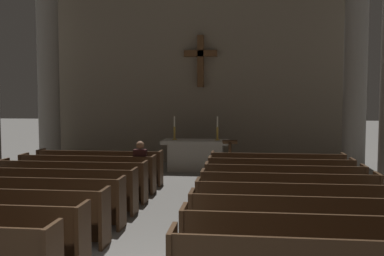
{
  "coord_description": "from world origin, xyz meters",
  "views": [
    {
      "loc": [
        1.49,
        -4.88,
        2.44
      ],
      "look_at": [
        0.0,
        8.25,
        1.48
      ],
      "focal_mm": 41.47,
      "sensor_mm": 36.0,
      "label": 1
    }
  ],
  "objects_px": {
    "pew_left_row_7": "(87,173)",
    "lectern": "(230,160)",
    "pew_right_row_2": "(312,246)",
    "pew_right_row_8": "(277,170)",
    "pew_left_row_8": "(100,167)",
    "pew_right_row_5": "(288,195)",
    "lone_worshipper": "(141,166)",
    "pew_right_row_7": "(280,177)",
    "candlestick_right": "(217,132)",
    "pew_left_row_5": "(55,190)",
    "pew_right_row_3": "(302,224)",
    "altar": "(196,154)",
    "pew_right_row_4": "(294,208)",
    "pew_left_row_6": "(73,181)",
    "candlestick_left": "(174,132)",
    "pew_right_row_6": "(284,185)",
    "pew_left_row_4": "(33,201)",
    "column_left_third": "(48,78)",
    "column_right_third": "(355,76)"
  },
  "relations": [
    {
      "from": "pew_left_row_7",
      "to": "lectern",
      "type": "relative_size",
      "value": 3.0
    },
    {
      "from": "column_left_third",
      "to": "pew_left_row_5",
      "type": "bearing_deg",
      "value": -64.96
    },
    {
      "from": "pew_right_row_7",
      "to": "lectern",
      "type": "distance_m",
      "value": 2.6
    },
    {
      "from": "pew_left_row_4",
      "to": "candlestick_right",
      "type": "height_order",
      "value": "candlestick_right"
    },
    {
      "from": "pew_right_row_7",
      "to": "candlestick_right",
      "type": "relative_size",
      "value": 4.51
    },
    {
      "from": "pew_right_row_6",
      "to": "lectern",
      "type": "xyz_separation_m",
      "value": [
        -1.27,
        3.25,
        0.07
      ]
    },
    {
      "from": "pew_left_row_7",
      "to": "column_left_third",
      "type": "relative_size",
      "value": 0.55
    },
    {
      "from": "altar",
      "to": "pew_right_row_4",
      "type": "bearing_deg",
      "value": -69.45
    },
    {
      "from": "pew_left_row_8",
      "to": "candlestick_right",
      "type": "relative_size",
      "value": 4.51
    },
    {
      "from": "altar",
      "to": "pew_left_row_6",
      "type": "bearing_deg",
      "value": -118.41
    },
    {
      "from": "candlestick_right",
      "to": "lone_worshipper",
      "type": "relative_size",
      "value": 0.58
    },
    {
      "from": "pew_right_row_4",
      "to": "column_left_third",
      "type": "distance_m",
      "value": 10.11
    },
    {
      "from": "candlestick_right",
      "to": "lone_worshipper",
      "type": "height_order",
      "value": "candlestick_right"
    },
    {
      "from": "pew_right_row_5",
      "to": "pew_right_row_7",
      "type": "distance_m",
      "value": 1.97
    },
    {
      "from": "pew_left_row_5",
      "to": "column_right_third",
      "type": "relative_size",
      "value": 0.55
    },
    {
      "from": "lone_worshipper",
      "to": "pew_right_row_7",
      "type": "bearing_deg",
      "value": -0.64
    },
    {
      "from": "pew_left_row_7",
      "to": "candlestick_right",
      "type": "height_order",
      "value": "candlestick_right"
    },
    {
      "from": "pew_left_row_7",
      "to": "column_right_third",
      "type": "bearing_deg",
      "value": 25.25
    },
    {
      "from": "pew_left_row_5",
      "to": "pew_right_row_8",
      "type": "bearing_deg",
      "value": 31.56
    },
    {
      "from": "pew_right_row_8",
      "to": "altar",
      "type": "bearing_deg",
      "value": 134.15
    },
    {
      "from": "candlestick_left",
      "to": "altar",
      "type": "bearing_deg",
      "value": 0.0
    },
    {
      "from": "pew_left_row_8",
      "to": "pew_right_row_5",
      "type": "bearing_deg",
      "value": -31.56
    },
    {
      "from": "pew_right_row_8",
      "to": "candlestick_right",
      "type": "xyz_separation_m",
      "value": [
        -1.71,
        2.48,
        0.78
      ]
    },
    {
      "from": "pew_left_row_8",
      "to": "pew_right_row_7",
      "type": "relative_size",
      "value": 1.0
    },
    {
      "from": "pew_left_row_4",
      "to": "pew_right_row_6",
      "type": "xyz_separation_m",
      "value": [
        4.82,
        1.97,
        0.0
      ]
    },
    {
      "from": "pew_left_row_8",
      "to": "pew_right_row_8",
      "type": "relative_size",
      "value": 1.0
    },
    {
      "from": "pew_left_row_4",
      "to": "pew_left_row_8",
      "type": "height_order",
      "value": "same"
    },
    {
      "from": "pew_right_row_4",
      "to": "lectern",
      "type": "bearing_deg",
      "value": 103.67
    },
    {
      "from": "pew_right_row_3",
      "to": "pew_right_row_6",
      "type": "height_order",
      "value": "same"
    },
    {
      "from": "pew_left_row_5",
      "to": "altar",
      "type": "height_order",
      "value": "altar"
    },
    {
      "from": "pew_left_row_7",
      "to": "lectern",
      "type": "bearing_deg",
      "value": 32.6
    },
    {
      "from": "pew_right_row_4",
      "to": "candlestick_left",
      "type": "height_order",
      "value": "candlestick_left"
    },
    {
      "from": "pew_right_row_4",
      "to": "column_right_third",
      "type": "distance_m",
      "value": 7.38
    },
    {
      "from": "pew_left_row_4",
      "to": "lectern",
      "type": "height_order",
      "value": "lectern"
    },
    {
      "from": "pew_left_row_6",
      "to": "candlestick_left",
      "type": "distance_m",
      "value": 4.83
    },
    {
      "from": "pew_right_row_2",
      "to": "pew_left_row_4",
      "type": "bearing_deg",
      "value": 157.73
    },
    {
      "from": "pew_right_row_3",
      "to": "pew_left_row_4",
      "type": "bearing_deg",
      "value": 168.43
    },
    {
      "from": "pew_left_row_5",
      "to": "pew_right_row_3",
      "type": "height_order",
      "value": "same"
    },
    {
      "from": "pew_right_row_4",
      "to": "lectern",
      "type": "relative_size",
      "value": 3.0
    },
    {
      "from": "column_right_third",
      "to": "altar",
      "type": "xyz_separation_m",
      "value": [
        -4.95,
        -0.0,
        -2.51
      ]
    },
    {
      "from": "pew_right_row_7",
      "to": "pew_right_row_8",
      "type": "relative_size",
      "value": 1.0
    },
    {
      "from": "pew_left_row_6",
      "to": "column_right_third",
      "type": "relative_size",
      "value": 0.55
    },
    {
      "from": "pew_left_row_4",
      "to": "pew_right_row_3",
      "type": "bearing_deg",
      "value": -11.57
    },
    {
      "from": "pew_right_row_3",
      "to": "pew_right_row_8",
      "type": "bearing_deg",
      "value": 90.0
    },
    {
      "from": "pew_left_row_5",
      "to": "pew_right_row_5",
      "type": "relative_size",
      "value": 1.0
    },
    {
      "from": "lone_worshipper",
      "to": "candlestick_left",
      "type": "bearing_deg",
      "value": 84.6
    },
    {
      "from": "pew_right_row_3",
      "to": "pew_left_row_8",
      "type": "bearing_deg",
      "value": 134.33
    },
    {
      "from": "pew_right_row_4",
      "to": "lone_worshipper",
      "type": "relative_size",
      "value": 2.62
    },
    {
      "from": "pew_left_row_5",
      "to": "pew_left_row_8",
      "type": "distance_m",
      "value": 2.96
    },
    {
      "from": "pew_right_row_2",
      "to": "pew_right_row_8",
      "type": "distance_m",
      "value": 5.92
    }
  ]
}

